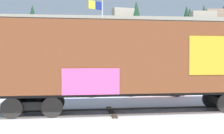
# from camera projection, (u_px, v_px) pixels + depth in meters

# --- Properties ---
(ground_plane) EXTENTS (260.00, 260.00, 0.00)m
(ground_plane) POSITION_uv_depth(u_px,v_px,m) (134.00, 112.00, 12.50)
(ground_plane) COLOR silver
(track) EXTENTS (60.01, 4.38, 0.08)m
(track) POSITION_uv_depth(u_px,v_px,m) (143.00, 111.00, 12.55)
(track) COLOR #4C4742
(track) RESTS_ON ground_plane
(freight_car) EXTENTS (13.91, 3.43, 4.45)m
(freight_car) POSITION_uv_depth(u_px,v_px,m) (139.00, 59.00, 12.45)
(freight_car) COLOR brown
(freight_car) RESTS_ON ground_plane
(flagpole) EXTENTS (1.27, 0.91, 7.68)m
(flagpole) POSITION_uv_depth(u_px,v_px,m) (100.00, 32.00, 21.83)
(flagpole) COLOR silver
(flagpole) RESTS_ON ground_plane
(hillside) EXTENTS (111.87, 31.86, 18.58)m
(hillside) POSITION_uv_depth(u_px,v_px,m) (97.00, 46.00, 80.11)
(hillside) COLOR gray
(hillside) RESTS_ON ground_plane
(parked_car_blue) EXTENTS (4.90, 2.32, 1.55)m
(parked_car_blue) POSITION_uv_depth(u_px,v_px,m) (66.00, 85.00, 18.00)
(parked_car_blue) COLOR navy
(parked_car_blue) RESTS_ON ground_plane
(parked_car_red) EXTENTS (4.81, 2.22, 1.58)m
(parked_car_red) POSITION_uv_depth(u_px,v_px,m) (151.00, 84.00, 18.61)
(parked_car_red) COLOR #B21E1E
(parked_car_red) RESTS_ON ground_plane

